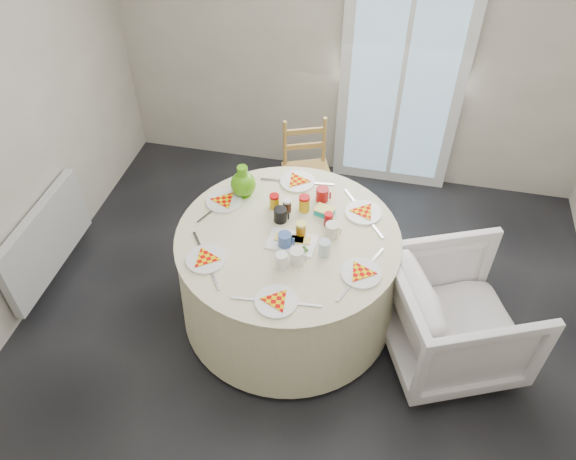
% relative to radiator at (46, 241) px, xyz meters
% --- Properties ---
extents(floor, '(4.00, 4.00, 0.00)m').
position_rel_radiator_xyz_m(floor, '(1.94, -0.20, -0.38)').
color(floor, black).
rests_on(floor, ground).
extents(wall_back, '(4.00, 0.02, 2.60)m').
position_rel_radiator_xyz_m(wall_back, '(1.94, 1.80, 0.92)').
color(wall_back, '#BCB5A3').
rests_on(wall_back, floor).
extents(glass_door, '(1.00, 0.08, 2.10)m').
position_rel_radiator_xyz_m(glass_door, '(2.34, 1.75, 0.67)').
color(glass_door, silver).
rests_on(glass_door, floor).
extents(radiator, '(0.07, 1.00, 0.55)m').
position_rel_radiator_xyz_m(radiator, '(0.00, 0.00, 0.00)').
color(radiator, silver).
rests_on(radiator, floor).
extents(table, '(1.48, 1.48, 0.75)m').
position_rel_radiator_xyz_m(table, '(1.78, 0.06, -0.01)').
color(table, beige).
rests_on(table, floor).
extents(wooden_chair, '(0.48, 0.47, 0.84)m').
position_rel_radiator_xyz_m(wooden_chair, '(1.70, 1.13, 0.09)').
color(wooden_chair, '#A67145').
rests_on(wooden_chair, floor).
extents(armchair, '(1.01, 1.04, 0.83)m').
position_rel_radiator_xyz_m(armchair, '(2.90, -0.06, 0.01)').
color(armchair, silver).
rests_on(armchair, floor).
extents(place_settings, '(1.45, 1.45, 0.02)m').
position_rel_radiator_xyz_m(place_settings, '(1.78, 0.06, 0.39)').
color(place_settings, white).
rests_on(place_settings, table).
extents(jar_cluster, '(0.48, 0.36, 0.13)m').
position_rel_radiator_xyz_m(jar_cluster, '(1.81, 0.26, 0.44)').
color(jar_cluster, '#96480D').
rests_on(jar_cluster, table).
extents(butter_tub, '(0.14, 0.12, 0.05)m').
position_rel_radiator_xyz_m(butter_tub, '(1.97, 0.31, 0.41)').
color(butter_tub, '#12A6A9').
rests_on(butter_tub, table).
extents(green_pitcher, '(0.23, 0.23, 0.22)m').
position_rel_radiator_xyz_m(green_pitcher, '(1.39, 0.39, 0.49)').
color(green_pitcher, '#4B9D10').
rests_on(green_pitcher, table).
extents(cheese_platter, '(0.32, 0.22, 0.04)m').
position_rel_radiator_xyz_m(cheese_platter, '(1.81, -0.00, 0.39)').
color(cheese_platter, white).
rests_on(cheese_platter, table).
extents(mugs_glasses, '(0.82, 0.82, 0.12)m').
position_rel_radiator_xyz_m(mugs_glasses, '(1.88, 0.07, 0.43)').
color(mugs_glasses, '#A4A4A4').
rests_on(mugs_glasses, table).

